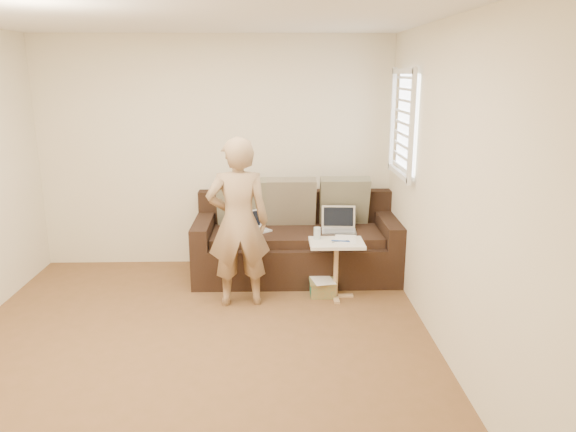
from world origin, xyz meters
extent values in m
plane|color=brown|center=(0.00, 0.00, 0.00)|extent=(4.50, 4.50, 0.00)
plane|color=white|center=(0.00, 0.00, 2.60)|extent=(4.50, 4.50, 0.00)
plane|color=beige|center=(0.00, 2.25, 1.30)|extent=(4.00, 0.00, 4.00)
plane|color=beige|center=(0.00, -2.25, 1.30)|extent=(4.00, 0.00, 4.00)
plane|color=beige|center=(2.00, 0.00, 1.30)|extent=(0.00, 4.50, 4.50)
imported|color=#967B52|center=(0.32, 1.03, 0.82)|extent=(0.64, 0.47, 1.64)
camera|label=1|loc=(0.66, -3.94, 2.20)|focal=34.01mm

